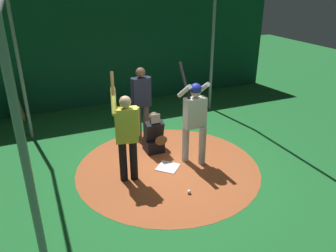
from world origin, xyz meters
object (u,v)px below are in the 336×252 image
object	(u,v)px
umpire	(141,100)
catcher	(154,137)
visitor	(127,133)
home_plate	(168,167)
baseball_0	(189,192)
batter	(194,116)
bat_rack	(17,101)

from	to	relation	value
umpire	catcher	bearing A→B (deg)	2.72
umpire	visitor	bearing A→B (deg)	-28.06
catcher	umpire	world-z (taller)	umpire
visitor	umpire	bearing A→B (deg)	165.72
home_plate	baseball_0	xyz separation A→B (m)	(1.00, -0.01, 0.03)
batter	catcher	xyz separation A→B (m)	(-0.75, -0.60, -0.69)
visitor	bat_rack	distance (m)	4.67
bat_rack	home_plate	bearing A→B (deg)	33.85
catcher	visitor	bearing A→B (deg)	-45.28
visitor	catcher	bearing A→B (deg)	148.50
bat_rack	visitor	bearing A→B (deg)	24.12
umpire	bat_rack	bearing A→B (deg)	-134.31
catcher	baseball_0	distance (m)	1.80
bat_rack	baseball_0	xyz separation A→B (m)	(5.14, 2.76, -0.45)
batter	umpire	distance (m)	1.59
catcher	visitor	world-z (taller)	visitor
visitor	baseball_0	xyz separation A→B (m)	(0.90, 0.86, -0.96)
home_plate	batter	bearing A→B (deg)	91.00
batter	baseball_0	bearing A→B (deg)	-30.64
visitor	batter	bearing A→B (deg)	108.05
home_plate	visitor	xyz separation A→B (m)	(0.10, -0.88, 0.99)
bat_rack	catcher	bearing A→B (deg)	39.34
bat_rack	batter	bearing A→B (deg)	39.18
batter	catcher	world-z (taller)	batter
home_plate	visitor	distance (m)	1.33
home_plate	bat_rack	xyz separation A→B (m)	(-4.13, -2.77, 0.48)
batter	umpire	xyz separation A→B (m)	(-1.46, -0.63, -0.06)
home_plate	baseball_0	bearing A→B (deg)	-0.69
batter	catcher	bearing A→B (deg)	-141.57
home_plate	batter	size ratio (longest dim) A/B	0.20
umpire	visitor	world-z (taller)	visitor
umpire	baseball_0	bearing A→B (deg)	0.68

